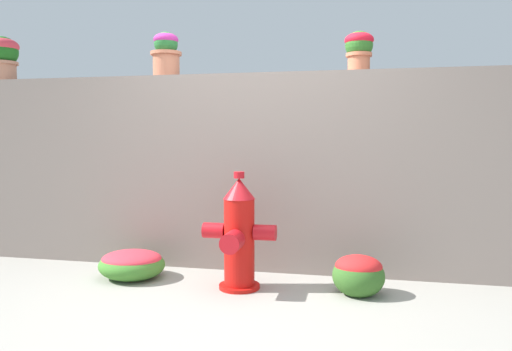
{
  "coord_description": "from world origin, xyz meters",
  "views": [
    {
      "loc": [
        0.86,
        -3.19,
        1.19
      ],
      "look_at": [
        -0.01,
        0.93,
        0.86
      ],
      "focal_mm": 33.98,
      "sensor_mm": 36.0,
      "label": 1
    }
  ],
  "objects_px": {
    "potted_plant_2": "(359,48)",
    "fire_hydrant": "(239,236)",
    "potted_plant_1": "(166,53)",
    "potted_plant_0": "(3,55)",
    "flower_bush_left": "(132,263)",
    "flower_bush_right": "(358,273)"
  },
  "relations": [
    {
      "from": "potted_plant_0",
      "to": "potted_plant_2",
      "type": "distance_m",
      "value": 3.51
    },
    {
      "from": "flower_bush_right",
      "to": "potted_plant_0",
      "type": "bearing_deg",
      "value": 169.74
    },
    {
      "from": "fire_hydrant",
      "to": "flower_bush_left",
      "type": "xyz_separation_m",
      "value": [
        -0.96,
        0.09,
        -0.3
      ]
    },
    {
      "from": "potted_plant_1",
      "to": "flower_bush_right",
      "type": "bearing_deg",
      "value": -19.49
    },
    {
      "from": "potted_plant_2",
      "to": "potted_plant_1",
      "type": "bearing_deg",
      "value": -178.78
    },
    {
      "from": "potted_plant_1",
      "to": "potted_plant_2",
      "type": "distance_m",
      "value": 1.76
    },
    {
      "from": "flower_bush_left",
      "to": "flower_bush_right",
      "type": "height_order",
      "value": "flower_bush_right"
    },
    {
      "from": "potted_plant_0",
      "to": "potted_plant_2",
      "type": "relative_size",
      "value": 1.27
    },
    {
      "from": "potted_plant_2",
      "to": "flower_bush_left",
      "type": "bearing_deg",
      "value": -161.5
    },
    {
      "from": "potted_plant_0",
      "to": "potted_plant_2",
      "type": "bearing_deg",
      "value": 0.47
    },
    {
      "from": "potted_plant_1",
      "to": "fire_hydrant",
      "type": "height_order",
      "value": "potted_plant_1"
    },
    {
      "from": "potted_plant_1",
      "to": "potted_plant_0",
      "type": "bearing_deg",
      "value": 179.72
    },
    {
      "from": "potted_plant_1",
      "to": "potted_plant_2",
      "type": "relative_size",
      "value": 1.18
    },
    {
      "from": "potted_plant_0",
      "to": "potted_plant_1",
      "type": "distance_m",
      "value": 1.75
    },
    {
      "from": "fire_hydrant",
      "to": "potted_plant_1",
      "type": "bearing_deg",
      "value": 141.89
    },
    {
      "from": "potted_plant_2",
      "to": "fire_hydrant",
      "type": "relative_size",
      "value": 0.38
    },
    {
      "from": "potted_plant_2",
      "to": "flower_bush_left",
      "type": "height_order",
      "value": "potted_plant_2"
    },
    {
      "from": "potted_plant_2",
      "to": "flower_bush_right",
      "type": "relative_size",
      "value": 0.9
    },
    {
      "from": "potted_plant_1",
      "to": "fire_hydrant",
      "type": "distance_m",
      "value": 1.9
    },
    {
      "from": "potted_plant_1",
      "to": "fire_hydrant",
      "type": "bearing_deg",
      "value": -38.11
    },
    {
      "from": "fire_hydrant",
      "to": "flower_bush_right",
      "type": "distance_m",
      "value": 0.96
    },
    {
      "from": "potted_plant_1",
      "to": "flower_bush_right",
      "type": "xyz_separation_m",
      "value": [
        1.78,
        -0.63,
        -1.81
      ]
    }
  ]
}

